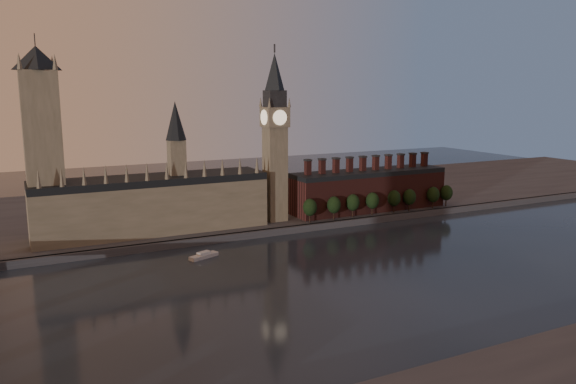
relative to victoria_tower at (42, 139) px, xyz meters
name	(u,v)px	position (x,y,z in m)	size (l,w,h in m)	color
ground	(360,281)	(120.00, -115.00, -59.09)	(900.00, 900.00, 0.00)	black
north_bank	(223,205)	(120.00, 63.04, -57.09)	(900.00, 182.00, 4.00)	#46464B
palace_of_westminster	(154,201)	(55.59, -0.09, -37.46)	(130.00, 30.30, 74.00)	#82745C
victoria_tower	(42,139)	(0.00, 0.00, 0.00)	(24.00, 24.00, 108.00)	#82745C
big_ben	(275,136)	(130.00, -5.00, -2.26)	(15.00, 15.00, 107.00)	#82745C
chimney_block	(369,190)	(200.00, -5.00, -41.27)	(110.00, 25.00, 37.00)	#491F1C
embankment_tree_0	(310,207)	(146.08, -20.66, -45.62)	(8.60, 8.60, 14.88)	black
embankment_tree_1	(334,205)	(163.14, -20.81, -45.62)	(8.60, 8.60, 14.88)	black
embankment_tree_2	(353,203)	(177.86, -19.73, -45.62)	(8.60, 8.60, 14.88)	black
embankment_tree_3	(372,201)	(192.71, -20.11, -45.62)	(8.60, 8.60, 14.88)	black
embankment_tree_4	(394,198)	(210.32, -19.79, -45.62)	(8.60, 8.60, 14.88)	black
embankment_tree_5	(409,197)	(222.21, -20.91, -45.62)	(8.60, 8.60, 14.88)	black
embankment_tree_6	(433,195)	(242.39, -21.15, -45.62)	(8.60, 8.60, 14.88)	black
embankment_tree_7	(446,193)	(255.31, -19.89, -45.62)	(8.60, 8.60, 14.88)	black
river_boat	(204,255)	(68.59, -49.87, -57.86)	(16.59, 10.17, 3.21)	silver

